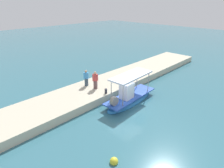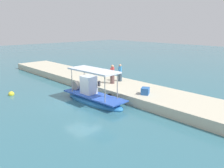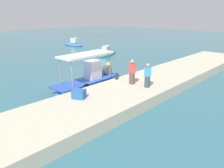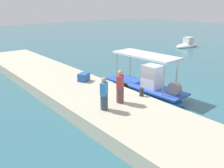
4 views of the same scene
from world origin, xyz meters
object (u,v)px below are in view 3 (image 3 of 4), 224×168
at_px(cargo_crate, 79,94).
at_px(moored_boat_far, 74,44).
at_px(main_fishing_boat, 88,81).
at_px(moored_boat_near, 108,53).
at_px(mooring_bollard, 117,76).
at_px(marker_buoy, 108,64).
at_px(fisherman_near_bollard, 132,73).
at_px(fisherman_by_crate, 147,76).

bearing_deg(cargo_crate, moored_boat_far, 54.10).
bearing_deg(main_fishing_boat, moored_boat_far, 56.20).
height_order(moored_boat_near, moored_boat_far, moored_boat_far).
bearing_deg(mooring_bollard, moored_boat_far, 61.23).
bearing_deg(moored_boat_near, main_fishing_boat, -141.53).
relative_size(mooring_bollard, moored_boat_far, 0.11).
distance_m(cargo_crate, moored_boat_near, 17.76).
relative_size(main_fishing_boat, moored_boat_far, 1.44).
distance_m(cargo_crate, marker_buoy, 11.74).
xyz_separation_m(mooring_bollard, moored_boat_near, (9.31, 10.25, -0.71)).
bearing_deg(moored_boat_far, moored_boat_near, -101.71).
xyz_separation_m(main_fishing_boat, cargo_crate, (-3.07, -2.79, 0.53)).
bearing_deg(cargo_crate, moored_boat_near, 39.36).
relative_size(main_fishing_boat, cargo_crate, 8.36).
bearing_deg(fisherman_near_bollard, mooring_bollard, 87.06).
xyz_separation_m(fisherman_near_bollard, moored_boat_far, (11.63, 22.59, -1.26)).
xyz_separation_m(cargo_crate, moored_boat_near, (13.72, 11.25, -0.74)).
bearing_deg(moored_boat_far, cargo_crate, -125.90).
xyz_separation_m(mooring_bollard, moored_boat_far, (11.55, 21.03, -0.69)).
height_order(main_fishing_boat, fisherman_near_bollard, main_fishing_boat).
relative_size(fisherman_by_crate, moored_boat_near, 0.36).
height_order(fisherman_by_crate, moored_boat_near, fisherman_by_crate).
xyz_separation_m(main_fishing_boat, marker_buoy, (6.39, 4.11, -0.36)).
bearing_deg(cargo_crate, fisherman_by_crate, -21.19).
height_order(main_fishing_boat, marker_buoy, main_fishing_boat).
relative_size(marker_buoy, moored_boat_near, 0.11).
bearing_deg(fisherman_by_crate, fisherman_near_bollard, 98.39).
xyz_separation_m(fisherman_near_bollard, cargo_crate, (-4.33, 0.55, -0.54)).
relative_size(main_fishing_boat, moored_boat_near, 1.32).
bearing_deg(main_fishing_boat, cargo_crate, -137.71).
distance_m(fisherman_by_crate, marker_buoy, 10.06).
bearing_deg(fisherman_near_bollard, fisherman_by_crate, -81.61).
height_order(fisherman_near_bollard, mooring_bollard, fisherman_near_bollard).
bearing_deg(moored_boat_near, fisherman_near_bollard, -128.51).
xyz_separation_m(marker_buoy, moored_boat_near, (4.26, 4.36, 0.15)).
distance_m(fisherman_near_bollard, moored_boat_near, 15.14).
relative_size(main_fishing_boat, fisherman_near_bollard, 3.49).
bearing_deg(fisherman_near_bollard, moored_boat_far, 62.76).
height_order(main_fishing_boat, fisherman_by_crate, main_fishing_boat).
height_order(main_fishing_boat, moored_boat_far, main_fishing_boat).
distance_m(fisherman_by_crate, mooring_bollard, 2.81).
bearing_deg(moored_boat_far, marker_buoy, -113.21).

